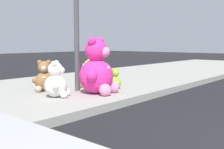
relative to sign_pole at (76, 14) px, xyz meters
The scene contains 8 objects.
sidewalk 2.19m from the sign_pole, 141.29° to the left, with size 28.00×4.40×0.15m, color #9E9B93.
sign_pole is the anchor object (origin of this frame).
plush_pink_large 1.36m from the sign_pole, 85.56° to the right, with size 0.89×0.84×1.19m.
plush_brown 1.60m from the sign_pole, 133.99° to the left, with size 0.49×0.50×0.69m.
plush_lime 1.74m from the sign_pole, 32.90° to the right, with size 0.37×0.34×0.49m.
plush_white 1.62m from the sign_pole, 162.62° to the right, with size 0.51×0.52×0.72m.
plush_yellow 1.55m from the sign_pole, 19.97° to the left, with size 0.49×0.50×0.69m.
plush_lavender 1.72m from the sign_pole, 98.56° to the left, with size 0.42×0.47×0.61m.
Camera 1 is at (-3.18, -0.16, 1.21)m, focal length 44.52 mm.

